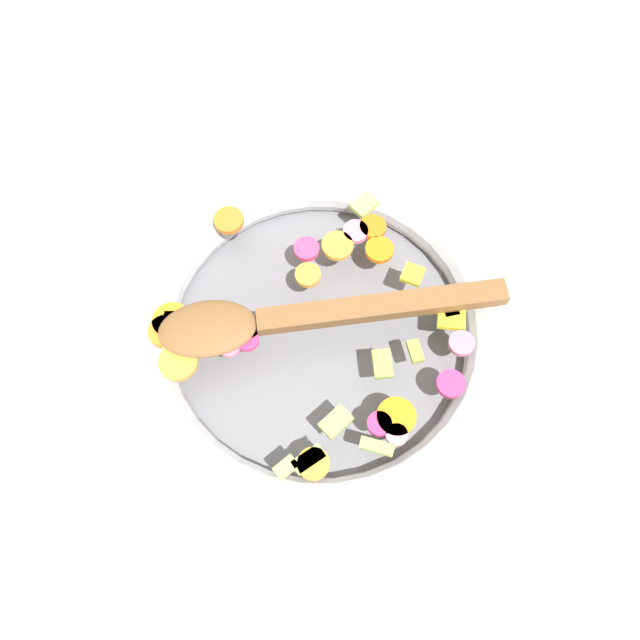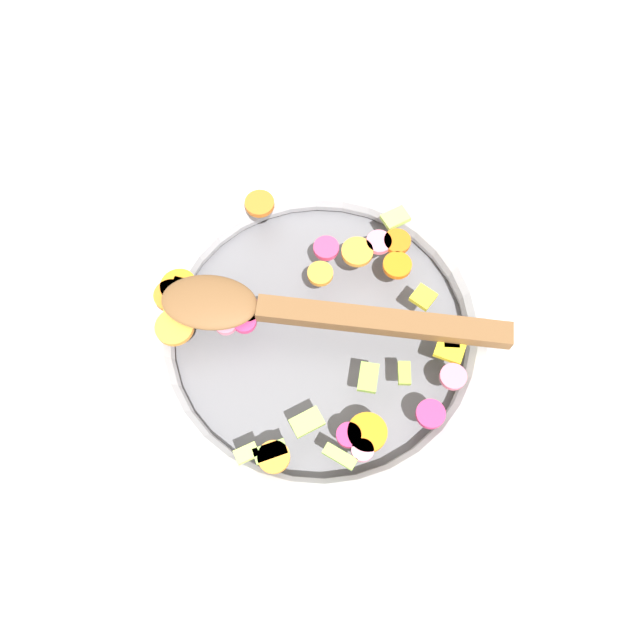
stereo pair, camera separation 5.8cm
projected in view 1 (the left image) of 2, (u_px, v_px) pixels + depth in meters
ground_plane at (320, 339)px, 0.63m from camera, size 4.00×4.00×0.00m
skillet at (320, 331)px, 0.61m from camera, size 0.38×0.38×0.05m
chopped_vegetables at (311, 326)px, 0.58m from camera, size 0.28×0.30×0.01m
wooden_spoon at (296, 317)px, 0.57m from camera, size 0.32×0.15×0.01m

